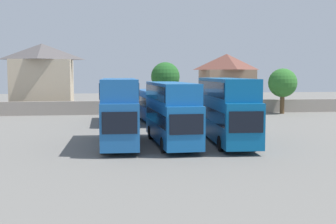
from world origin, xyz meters
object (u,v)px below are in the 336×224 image
bus_5 (154,104)px  house_terrace_centre (226,81)px  bus_6 (192,104)px  bus_1 (119,108)px  house_terrace_left (43,77)px  tree_left_of_lot (165,77)px  bus_3 (226,107)px  tree_behind_wall (283,83)px  bus_2 (171,110)px  bus_4 (119,106)px

bus_5 → house_terrace_centre: size_ratio=1.24×
bus_6 → bus_1: bearing=-28.3°
house_terrace_left → tree_left_of_lot: bearing=-11.9°
bus_5 → house_terrace_left: bearing=-143.0°
bus_3 → house_terrace_centre: 34.10m
bus_3 → tree_behind_wall: tree_behind_wall is taller
bus_2 → bus_1: bearing=-96.0°
house_terrace_centre → house_terrace_left: bearing=-176.8°
bus_6 → tree_left_of_lot: bearing=-172.4°
bus_2 → tree_behind_wall: tree_behind_wall is taller
house_terrace_centre → bus_6: bearing=-116.7°
bus_3 → house_terrace_left: (-18.23, 31.27, 2.06)m
bus_1 → bus_3: size_ratio=0.88×
bus_2 → house_terrace_centre: size_ratio=1.26×
bus_1 → tree_left_of_lot: tree_left_of_lot is taller
house_terrace_left → house_terrace_centre: (27.40, 1.54, -0.61)m
bus_5 → house_terrace_centre: house_terrace_centre is taller
bus_3 → house_terrace_centre: size_ratio=1.40×
bus_2 → bus_6: 16.47m
house_terrace_left → house_terrace_centre: bearing=3.2°
bus_5 → tree_left_of_lot: (2.97, 12.73, 2.95)m
house_terrace_centre → tree_behind_wall: 10.92m
bus_6 → house_terrace_centre: (8.79, 17.45, 2.31)m
bus_6 → house_terrace_centre: 19.68m
bus_3 → tree_left_of_lot: tree_left_of_lot is taller
tree_left_of_lot → tree_behind_wall: 16.00m
tree_left_of_lot → tree_behind_wall: bearing=-16.4°
bus_6 → tree_behind_wall: 16.07m
bus_5 → tree_left_of_lot: bearing=162.9°
bus_2 → tree_left_of_lot: (3.33, 28.04, 2.29)m
bus_3 → bus_4: size_ratio=1.09×
bus_5 → bus_6: 4.43m
bus_3 → bus_5: bus_3 is taller
tree_behind_wall → bus_6: bearing=-150.7°
bus_5 → house_terrace_left: size_ratio=1.08×
bus_3 → bus_6: bearing=-178.5°
bus_1 → house_terrace_left: house_terrace_left is taller
bus_5 → tree_left_of_lot: size_ratio=1.49×
bus_3 → tree_behind_wall: size_ratio=1.94×
bus_6 → house_terrace_centre: bearing=154.2°
bus_2 → house_terrace_centre: bearing=155.7°
tree_left_of_lot → tree_behind_wall: size_ratio=1.15×
bus_4 → house_terrace_left: size_ratio=1.12×
bus_1 → bus_3: (8.30, 0.13, 0.01)m
bus_6 → house_terrace_left: bearing=-129.6°
bus_5 → tree_behind_wall: bearing=110.2°
bus_1 → bus_6: size_ratio=0.94×
bus_5 → bus_2: bearing=-5.4°
bus_5 → bus_1: bearing=-19.9°
house_terrace_centre → tree_left_of_lot: size_ratio=1.20×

